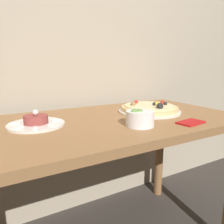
# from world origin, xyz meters

# --- Properties ---
(back_wall) EXTENTS (8.00, 0.05, 2.60)m
(back_wall) POSITION_xyz_m (0.00, 0.82, 1.30)
(back_wall) COLOR tan
(back_wall) RESTS_ON ground_plane
(dining_table) EXTENTS (1.31, 0.69, 0.74)m
(dining_table) POSITION_xyz_m (0.00, 0.35, 0.63)
(dining_table) COLOR olive
(dining_table) RESTS_ON ground_plane
(pizza_plate) EXTENTS (0.33, 0.33, 0.07)m
(pizza_plate) POSITION_xyz_m (0.27, 0.37, 0.76)
(pizza_plate) COLOR silver
(pizza_plate) RESTS_ON dining_table
(tartare_plate) EXTENTS (0.24, 0.24, 0.07)m
(tartare_plate) POSITION_xyz_m (-0.32, 0.39, 0.75)
(tartare_plate) COLOR silver
(tartare_plate) RESTS_ON dining_table
(small_bowl) EXTENTS (0.12, 0.12, 0.08)m
(small_bowl) POSITION_xyz_m (0.06, 0.17, 0.77)
(small_bowl) COLOR white
(small_bowl) RESTS_ON dining_table
(napkin) EXTENTS (0.13, 0.09, 0.01)m
(napkin) POSITION_xyz_m (0.28, 0.10, 0.74)
(napkin) COLOR red
(napkin) RESTS_ON dining_table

